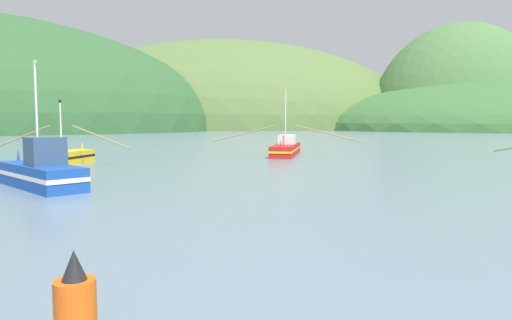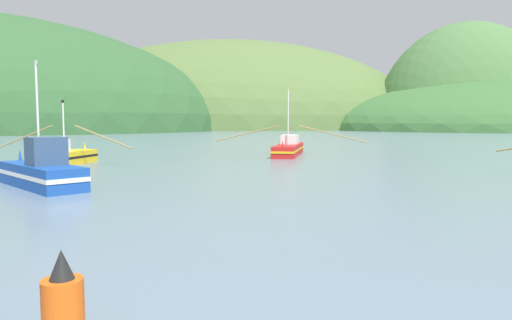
% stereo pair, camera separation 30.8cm
% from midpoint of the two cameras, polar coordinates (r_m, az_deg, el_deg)
% --- Properties ---
extents(hill_far_left, '(201.51, 161.21, 89.44)m').
position_cam_midpoint_polar(hill_far_left, '(247.36, -3.48, 3.96)').
color(hill_far_left, '#516B38').
rests_on(hill_far_left, ground).
extents(hill_mid_right, '(83.81, 67.04, 94.55)m').
position_cam_midpoint_polar(hill_mid_right, '(227.59, 23.91, 3.49)').
color(hill_mid_right, '#47703D').
rests_on(hill_mid_right, ground).
extents(fishing_boat_red, '(15.08, 11.06, 7.09)m').
position_cam_midpoint_polar(fishing_boat_red, '(49.00, 3.57, 1.47)').
color(fishing_boat_red, red).
rests_on(fishing_boat_red, ground).
extents(fishing_boat_yellow, '(11.31, 7.12, 5.28)m').
position_cam_midpoint_polar(fishing_boat_yellow, '(40.83, -23.15, 0.40)').
color(fishing_boat_yellow, gold).
rests_on(fishing_boat_yellow, ground).
extents(fishing_boat_blue, '(6.05, 7.36, 6.82)m').
position_cam_midpoint_polar(fishing_boat_blue, '(27.37, -25.32, -1.37)').
color(fishing_boat_blue, '#19479E').
rests_on(fishing_boat_blue, ground).
extents(channel_buoy, '(0.68, 0.68, 1.46)m').
position_cam_midpoint_polar(channel_buoy, '(8.52, -22.45, -15.88)').
color(channel_buoy, '#E55914').
rests_on(channel_buoy, ground).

